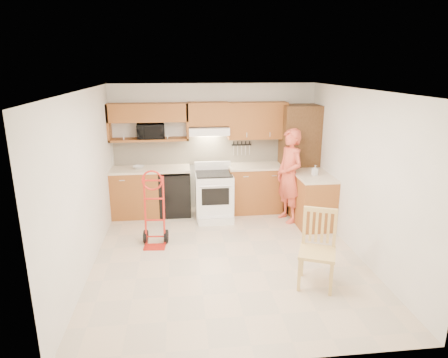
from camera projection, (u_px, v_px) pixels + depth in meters
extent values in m
cube|color=#BCAD95|center=(228.00, 257.00, 6.02)|extent=(4.00, 4.50, 0.02)
cube|color=white|center=(228.00, 90.00, 5.32)|extent=(4.00, 4.50, 0.02)
cube|color=white|center=(214.00, 147.00, 7.83)|extent=(4.00, 0.02, 2.50)
cube|color=white|center=(259.00, 248.00, 3.51)|extent=(4.00, 0.02, 2.50)
cube|color=white|center=(85.00, 183.00, 5.45)|extent=(0.02, 4.50, 2.50)
cube|color=white|center=(361.00, 174.00, 5.89)|extent=(0.02, 4.50, 2.50)
cube|color=beige|center=(214.00, 150.00, 7.82)|extent=(3.92, 0.03, 0.55)
cube|color=brown|center=(136.00, 193.00, 7.58)|extent=(0.90, 0.60, 0.90)
cube|color=black|center=(175.00, 193.00, 7.67)|extent=(0.60, 0.60, 0.85)
cube|color=brown|center=(257.00, 189.00, 7.84)|extent=(1.14, 0.60, 0.90)
cube|color=beige|center=(150.00, 169.00, 7.48)|extent=(1.50, 0.63, 0.04)
cube|color=beige|center=(257.00, 166.00, 7.71)|extent=(1.14, 0.63, 0.04)
cube|color=brown|center=(312.00, 200.00, 7.18)|extent=(0.60, 1.00, 0.90)
cube|color=beige|center=(314.00, 176.00, 7.04)|extent=(0.63, 1.00, 0.04)
cube|color=brown|center=(298.00, 159.00, 7.77)|extent=(0.70, 0.60, 2.10)
cube|color=brown|center=(148.00, 112.00, 7.32)|extent=(1.50, 0.33, 0.34)
cube|color=brown|center=(149.00, 139.00, 7.46)|extent=(1.50, 0.33, 0.04)
cube|color=brown|center=(208.00, 114.00, 7.45)|extent=(0.76, 0.33, 0.44)
cube|color=brown|center=(257.00, 120.00, 7.60)|extent=(1.14, 0.33, 0.70)
cube|color=white|center=(209.00, 131.00, 7.48)|extent=(0.76, 0.46, 0.14)
imported|color=black|center=(151.00, 131.00, 7.42)|extent=(0.54, 0.38, 0.28)
imported|color=#DB543C|center=(289.00, 176.00, 7.21)|extent=(0.59, 0.73, 1.74)
imported|color=white|center=(315.00, 170.00, 6.97)|extent=(0.10, 0.11, 0.19)
imported|color=white|center=(139.00, 167.00, 7.45)|extent=(0.27, 0.27, 0.05)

